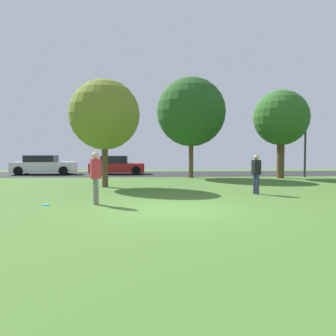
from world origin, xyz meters
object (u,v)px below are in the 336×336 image
Objects in this scene: maple_tree_far at (191,112)px; parked_car_white at (44,166)px; street_lamp_post at (305,144)px; frisbee_disc at (46,205)px; oak_tree_right at (104,115)px; parked_car_red at (117,166)px; person_thrower at (256,173)px; oak_tree_left at (281,118)px; person_catcher at (96,175)px.

parked_car_white is (-10.58, 3.81, -3.63)m from maple_tree_far.
frisbee_disc is at bearing -141.77° from street_lamp_post.
oak_tree_right is at bearing -156.66° from street_lamp_post.
parked_car_red is (1.11, 14.91, 0.62)m from frisbee_disc.
oak_tree_right is 13.89m from street_lamp_post.
maple_tree_far reaches higher than oak_tree_right.
frisbee_disc is 0.06× the size of parked_car_white.
person_thrower is at bearing -62.31° from parked_car_red.
parked_car_white is 1.01× the size of street_lamp_post.
parked_car_red is at bearing 163.19° from street_lamp_post.
person_thrower reaches higher than parked_car_red.
parked_car_red is 0.91× the size of street_lamp_post.
oak_tree_left reaches higher than person_catcher.
parked_car_red is at bearing 85.75° from frisbee_disc.
maple_tree_far reaches higher than street_lamp_post.
oak_tree_right is at bearing -59.15° from parked_car_white.
person_catcher is at bearing 0.44° from frisbee_disc.
street_lamp_post is (6.27, 8.71, 1.37)m from person_thrower.
frisbee_disc is (-1.28, -5.54, -3.49)m from oak_tree_right.
oak_tree_right reaches higher than person_catcher.
street_lamp_post reaches higher than frisbee_disc.
parked_car_red is (-10.93, 4.53, -3.23)m from oak_tree_left.
frisbee_disc is 14.96m from parked_car_red.
oak_tree_left is at bearing -22.50° from parked_car_red.
person_thrower is at bearing -80.66° from maple_tree_far.
parked_car_white is 1.11× the size of parked_car_red.
maple_tree_far reaches higher than parked_car_white.
person_thrower is (6.43, -3.23, -2.62)m from oak_tree_right.
oak_tree_right reaches higher than person_thrower.
oak_tree_left is at bearing -138.78° from person_thrower.
parked_car_white is at bearing -66.91° from person_thrower.
person_thrower is at bearing -46.31° from parked_car_white.
parked_car_red is at bearing -82.91° from person_thrower.
parked_car_red is (5.41, 0.02, -0.03)m from parked_car_white.
maple_tree_far is 3.81× the size of person_catcher.
oak_tree_right is 0.79× the size of maple_tree_far.
parked_car_white is (-16.34, 4.51, -3.20)m from oak_tree_left.
oak_tree_left is 9.63m from person_thrower.
person_catcher reaches higher than parked_car_white.
oak_tree_right is 3.02× the size of person_catcher.
maple_tree_far reaches higher than parked_car_red.
frisbee_disc is (-6.27, -11.08, -4.29)m from maple_tree_far.
frisbee_disc is 0.06× the size of street_lamp_post.
person_thrower is at bearing -118.18° from oak_tree_left.
person_thrower is at bearing -26.64° from oak_tree_right.
street_lamp_post is (12.38, 11.00, 1.29)m from person_catcher.
maple_tree_far is at bearing 48.02° from oak_tree_right.
street_lamp_post reaches higher than person_thrower.
oak_tree_right is at bearing -88.92° from parked_car_red.
oak_tree_left is 5.82m from maple_tree_far.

